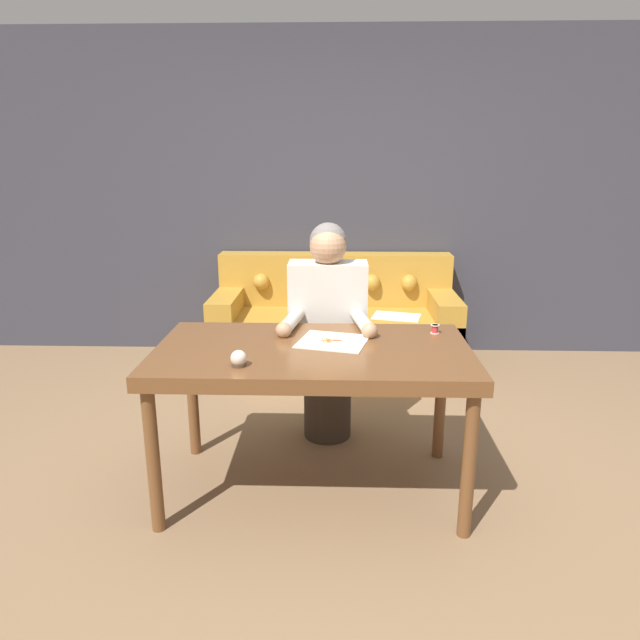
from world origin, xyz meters
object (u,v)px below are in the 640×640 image
Objects in this scene: couch at (335,326)px; pin_cushion at (239,359)px; scissors at (336,341)px; dining_table at (313,362)px; person at (328,332)px; thread_spool at (435,329)px.

pin_cushion is (-0.40, -2.10, 0.47)m from couch.
scissors is 3.12× the size of pin_cushion.
scissors is 0.55m from pin_cushion.
scissors is at bearing 42.04° from dining_table.
pin_cushion is (-0.37, -0.84, 0.13)m from person.
pin_cushion is at bearing -139.74° from dining_table.
dining_table is 6.66× the size of scissors.
couch reaches higher than pin_cushion.
person is at bearing 66.33° from pin_cushion.
person reaches higher than couch.
couch is at bearing 107.98° from thread_spool.
person is 0.66m from thread_spool.
scissors is 0.52m from thread_spool.
scissors is 4.95× the size of thread_spool.
scissors is at bearing -89.52° from couch.
thread_spool is at bearing -72.02° from couch.
person reaches higher than thread_spool.
dining_table is 0.79× the size of couch.
couch reaches higher than dining_table.
couch is 2.19m from pin_cushion.
couch is at bearing 88.42° from person.
person is (0.06, 0.58, -0.03)m from dining_table.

